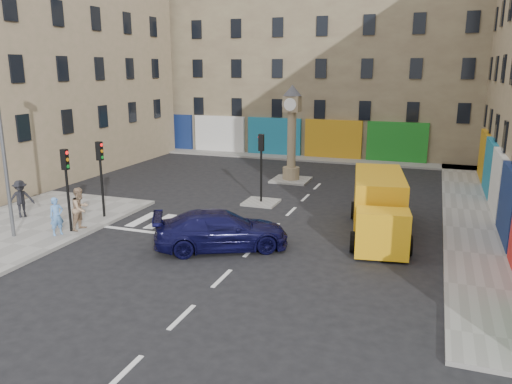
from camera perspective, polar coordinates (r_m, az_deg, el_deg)
The scene contains 17 objects.
ground at distance 19.66m, azimuth -1.58°, elevation -7.64°, with size 120.00×120.00×0.00m, color black.
sidewalk_right at distance 28.02m, azimuth 23.19°, elevation -1.99°, with size 2.60×30.00×0.15m, color gray.
sidewalk_far at distance 41.27m, azimuth 4.44°, elevation 3.95°, with size 32.00×2.40×0.15m, color gray.
island_near at distance 27.43m, azimuth 0.59°, elevation -1.19°, with size 1.80×1.80×0.12m, color gray.
island_far at distance 32.99m, azimuth 4.01°, elevation 1.39°, with size 2.40×2.40×0.12m, color gray.
building_far at distance 46.28m, azimuth 6.62°, elevation 15.47°, with size 32.00×10.00×17.00m, color #887B5A.
building_left at distance 38.74m, azimuth -22.42°, elevation 13.36°, with size 8.00×20.00×15.00m, color #997F64.
traffic_light_left_near at distance 23.27m, azimuth -20.85°, elevation 1.61°, with size 0.28×0.22×3.70m.
traffic_light_left_far at distance 25.10m, azimuth -17.34°, elevation 2.74°, with size 0.28×0.22×3.70m.
traffic_light_island at distance 26.88m, azimuth 0.60°, elevation 4.03°, with size 0.28×0.22×3.70m.
lamp_post at distance 23.25m, azimuth -27.15°, elevation 6.41°, with size 0.50×0.25×8.30m.
clock_pillar at distance 32.41m, azimuth 4.11°, elevation 7.41°, with size 1.20×1.20×6.10m.
navy_sedan at distance 20.53m, azimuth -3.99°, elevation -4.36°, with size 2.22×5.47×1.59m, color #0C0B33.
yellow_van at distance 22.95m, azimuth 13.86°, elevation -1.50°, with size 3.21×7.28×2.56m.
pedestrian_blue at distance 23.33m, azimuth -21.83°, elevation -2.59°, with size 0.61×0.40×1.68m, color #5B8ED0.
pedestrian_tan at distance 23.69m, azimuth -19.44°, elevation -1.80°, with size 0.94×0.74×1.94m, color tan.
pedestrian_dark at distance 26.80m, azimuth -25.29°, elevation -0.70°, with size 1.18×0.68×1.83m, color black.
Camera 1 is at (6.67, -17.01, 7.25)m, focal length 35.00 mm.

